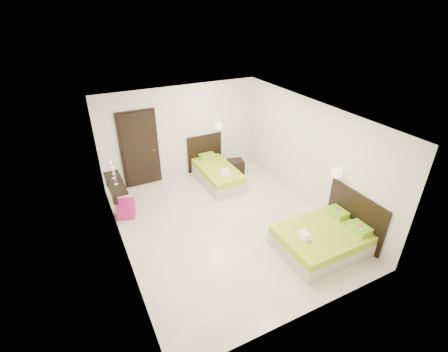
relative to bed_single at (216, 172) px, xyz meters
name	(u,v)px	position (x,y,z in m)	size (l,w,h in m)	color
floor	(226,224)	(-0.68, -1.94, -0.27)	(5.50, 5.50, 0.00)	beige
bed_single	(216,172)	(0.00, 0.00, 0.00)	(1.07, 1.78, 1.47)	#BEB5A2
bed_double	(325,238)	(0.77, -3.56, -0.01)	(1.76, 1.50, 1.45)	#BEB5A2
nightstand	(236,167)	(0.73, 0.19, -0.07)	(0.45, 0.40, 0.40)	black
ottoman	(126,209)	(-2.64, -0.57, -0.07)	(0.39, 0.39, 0.39)	#AB1661
door	(140,150)	(-1.88, 0.76, 0.78)	(1.02, 0.15, 2.14)	black
console_shelf	(115,183)	(-2.77, -0.34, 0.55)	(0.35, 1.20, 0.78)	black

